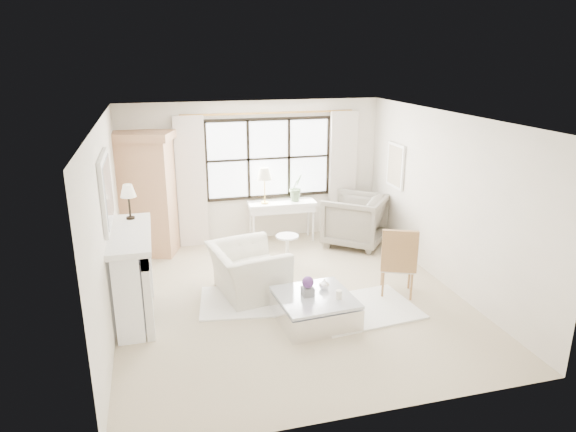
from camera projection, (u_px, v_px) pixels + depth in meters
name	position (u px, v px, depth m)	size (l,w,h in m)	color
floor	(291.00, 297.00, 7.77)	(5.50, 5.50, 0.00)	#C6B493
ceiling	(291.00, 118.00, 6.95)	(5.50, 5.50, 0.00)	silver
wall_back	(253.00, 172.00, 9.89)	(5.00, 5.00, 0.00)	white
wall_front	(367.00, 296.00, 4.83)	(5.00, 5.00, 0.00)	beige
wall_left	(108.00, 227.00, 6.75)	(5.50, 5.50, 0.00)	silver
wall_right	(446.00, 200.00, 7.97)	(5.50, 5.50, 0.00)	silver
window_pane	(269.00, 158.00, 9.87)	(2.40, 0.02, 1.50)	white
window_frame	(269.00, 158.00, 9.86)	(2.50, 0.04, 1.50)	black
curtain_rod	(269.00, 113.00, 9.55)	(0.04, 0.04, 3.30)	#B17F3D
curtain_left	(191.00, 183.00, 9.54)	(0.55, 0.10, 2.47)	silver
curtain_right	(343.00, 173.00, 10.28)	(0.55, 0.10, 2.47)	beige
fireplace	(130.00, 274.00, 7.02)	(0.58, 1.66, 1.26)	white
mirror_frame	(106.00, 191.00, 6.61)	(0.05, 1.15, 0.95)	silver
mirror_glass	(108.00, 191.00, 6.61)	(0.02, 1.00, 0.80)	silver
art_frame	(396.00, 166.00, 9.47)	(0.04, 0.62, 0.82)	white
art_canvas	(395.00, 166.00, 9.46)	(0.01, 0.52, 0.72)	beige
mantel_lamp	(128.00, 192.00, 7.25)	(0.22, 0.22, 0.51)	black
armoire	(144.00, 193.00, 9.17)	(1.28, 1.01, 2.24)	tan
console_table	(282.00, 221.00, 10.01)	(1.31, 0.49, 0.80)	white
console_lamp	(264.00, 175.00, 9.62)	(0.28, 0.28, 0.69)	gold
orchid_plant	(296.00, 187.00, 9.89)	(0.29, 0.23, 0.53)	#5B754E
side_table	(287.00, 245.00, 8.98)	(0.40, 0.40, 0.51)	white
rug_left	(252.00, 301.00, 7.64)	(1.52, 1.07, 0.03)	white
rug_right	(363.00, 309.00, 7.40)	(1.50, 1.12, 0.03)	white
club_armchair	(248.00, 271.00, 7.79)	(1.17, 1.02, 0.76)	silver
wingback_chair	(355.00, 220.00, 9.80)	(1.04, 1.07, 0.98)	gray
french_chair	(397.00, 275.00, 7.80)	(0.63, 0.63, 1.08)	#AE7C49
coffee_table	(315.00, 309.00, 7.04)	(1.07, 1.07, 0.38)	white
planter_box	(308.00, 291.00, 6.98)	(0.16, 0.16, 0.12)	slate
planter_flowers	(308.00, 282.00, 6.94)	(0.16, 0.16, 0.16)	#5C2F76
pillar_candle	(339.00, 295.00, 6.88)	(0.08, 0.08, 0.12)	white
coffee_vase	(324.00, 284.00, 7.17)	(0.15, 0.15, 0.15)	white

